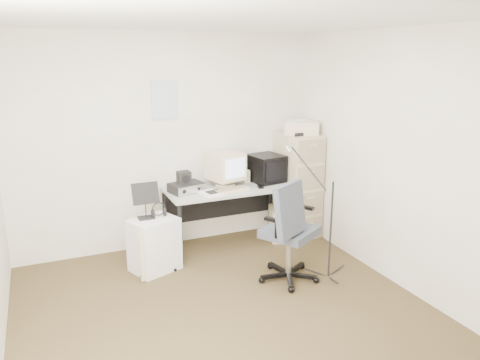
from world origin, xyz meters
name	(u,v)px	position (x,y,z in m)	size (l,w,h in m)	color
floor	(226,314)	(0.00, 0.00, -0.01)	(3.60, 3.60, 0.01)	#42341D
ceiling	(224,20)	(0.00, 0.00, 2.50)	(3.60, 3.60, 0.01)	white
wall_back	(168,143)	(0.00, 1.80, 1.25)	(3.60, 0.02, 2.50)	beige
wall_front	(363,267)	(0.00, -1.80, 1.25)	(3.60, 0.02, 2.50)	beige
wall_right	(396,160)	(1.80, 0.00, 1.25)	(0.02, 3.60, 2.50)	beige
wall_calendar	(165,100)	(-0.02, 1.79, 1.75)	(0.30, 0.02, 0.44)	white
filing_cabinet	(297,184)	(1.58, 1.48, 0.65)	(0.40, 0.60, 1.30)	#C9BB89
printer	(301,128)	(1.58, 1.45, 1.38)	(0.41, 0.28, 0.16)	beige
desk	(229,216)	(0.63, 1.45, 0.36)	(1.50, 0.70, 0.73)	#A5A798
crt_monitor	(225,169)	(0.62, 1.55, 0.93)	(0.36, 0.38, 0.40)	beige
crt_tv	(266,168)	(1.15, 1.52, 0.90)	(0.36, 0.38, 0.33)	black
desk_speaker	(246,176)	(0.90, 1.57, 0.81)	(0.08, 0.08, 0.15)	beige
keyboard	(231,190)	(0.59, 1.29, 0.74)	(0.42, 0.15, 0.02)	beige
mouse	(260,187)	(0.95, 1.28, 0.74)	(0.06, 0.10, 0.03)	black
radio_receiver	(186,187)	(0.11, 1.47, 0.78)	(0.36, 0.26, 0.10)	black
radio_speaker	(184,177)	(0.08, 1.46, 0.90)	(0.14, 0.13, 0.14)	black
papers	(211,193)	(0.33, 1.27, 0.74)	(0.20, 0.27, 0.02)	white
pc_tower	(278,223)	(1.27, 1.41, 0.19)	(0.19, 0.42, 0.39)	beige
office_chair	(290,230)	(0.84, 0.37, 0.54)	(0.62, 0.62, 1.08)	#454D57
side_cart	(154,245)	(-0.37, 1.14, 0.29)	(0.46, 0.37, 0.58)	silver
music_stand	(145,200)	(-0.43, 1.19, 0.78)	(0.27, 0.15, 0.40)	black
headphones	(159,212)	(-0.29, 1.20, 0.63)	(0.17, 0.17, 0.03)	black
mic_stand	(331,215)	(1.26, 0.26, 0.67)	(0.02, 0.02, 1.34)	black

